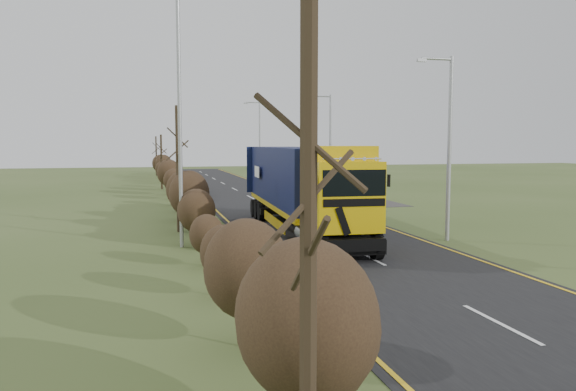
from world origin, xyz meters
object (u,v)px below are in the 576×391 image
(car_blue_sedan, at_px, (320,186))
(lorry, at_px, (300,183))
(streetlight_near, at_px, (448,141))
(speed_sign, at_px, (344,188))
(car_red_hatchback, at_px, (316,190))

(car_blue_sedan, bearing_deg, lorry, 70.06)
(streetlight_near, height_order, speed_sign, streetlight_near)
(lorry, height_order, car_red_hatchback, lorry)
(car_red_hatchback, height_order, streetlight_near, streetlight_near)
(lorry, xyz_separation_m, car_blue_sedan, (7.00, 18.74, -1.65))
(car_blue_sedan, bearing_deg, streetlight_near, 87.01)
(lorry, relative_size, speed_sign, 7.24)
(speed_sign, bearing_deg, car_blue_sedan, 80.12)
(car_blue_sedan, height_order, speed_sign, speed_sign)
(lorry, distance_m, speed_sign, 9.40)
(car_red_hatchback, distance_m, speed_sign, 8.48)
(car_red_hatchback, xyz_separation_m, streetlight_near, (-0.27, -19.98, 3.74))
(car_red_hatchback, bearing_deg, streetlight_near, 105.45)
(car_blue_sedan, xyz_separation_m, speed_sign, (-1.90, -10.90, 0.71))
(speed_sign, bearing_deg, lorry, -123.06)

